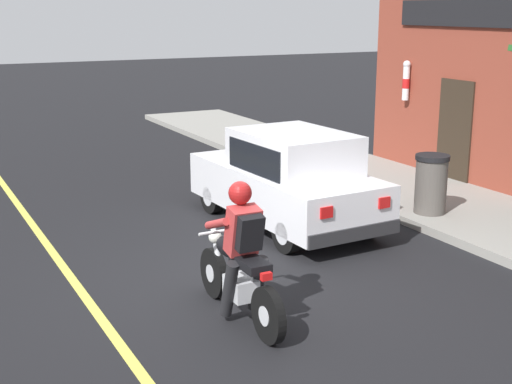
# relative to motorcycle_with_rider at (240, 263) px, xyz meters

# --- Properties ---
(ground_plane) EXTENTS (80.00, 80.00, 0.00)m
(ground_plane) POSITION_rel_motorcycle_with_rider_xyz_m (0.38, 0.96, -0.68)
(ground_plane) COLOR black
(sidewalk_curb) EXTENTS (2.60, 22.00, 0.14)m
(sidewalk_curb) POSITION_rel_motorcycle_with_rider_xyz_m (5.26, 3.96, -0.61)
(sidewalk_curb) COLOR gray
(sidewalk_curb) RESTS_ON ground
(lane_stripe) EXTENTS (0.12, 19.80, 0.01)m
(lane_stripe) POSITION_rel_motorcycle_with_rider_xyz_m (-1.42, 3.96, -0.67)
(lane_stripe) COLOR #D1C64C
(lane_stripe) RESTS_ON ground
(motorcycle_with_rider) EXTENTS (0.56, 2.02, 1.62)m
(motorcycle_with_rider) POSITION_rel_motorcycle_with_rider_xyz_m (0.00, 0.00, 0.00)
(motorcycle_with_rider) COLOR black
(motorcycle_with_rider) RESTS_ON ground
(car_hatchback) EXTENTS (1.81, 3.85, 1.57)m
(car_hatchback) POSITION_rel_motorcycle_with_rider_xyz_m (2.27, 2.89, 0.09)
(car_hatchback) COLOR black
(car_hatchback) RESTS_ON ground
(trash_bin) EXTENTS (0.56, 0.56, 0.98)m
(trash_bin) POSITION_rel_motorcycle_with_rider_xyz_m (4.51, 2.02, -0.04)
(trash_bin) COLOR #514C47
(trash_bin) RESTS_ON sidewalk_curb
(traffic_cone) EXTENTS (0.36, 0.36, 0.60)m
(traffic_cone) POSITION_rel_motorcycle_with_rider_xyz_m (4.56, 5.48, -0.25)
(traffic_cone) COLOR black
(traffic_cone) RESTS_ON sidewalk_curb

